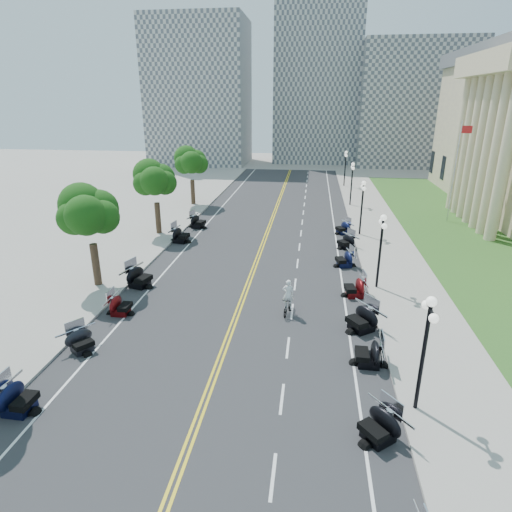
{
  "coord_description": "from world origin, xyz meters",
  "views": [
    {
      "loc": [
        4.07,
        -22.88,
        11.87
      ],
      "look_at": [
        0.52,
        3.85,
        2.0
      ],
      "focal_mm": 30.0,
      "sensor_mm": 36.0,
      "label": 1
    }
  ],
  "objects_px": {
    "flagpole": "(454,173)",
    "bicycle": "(288,305)",
    "cyclist_rider": "(288,283)",
    "motorcycle_n_3": "(379,425)"
  },
  "relations": [
    {
      "from": "motorcycle_n_3",
      "to": "cyclist_rider",
      "type": "distance_m",
      "value": 10.39
    },
    {
      "from": "motorcycle_n_3",
      "to": "flagpole",
      "type": "bearing_deg",
      "value": 122.01
    },
    {
      "from": "flagpole",
      "to": "bicycle",
      "type": "distance_m",
      "value": 27.27
    },
    {
      "from": "motorcycle_n_3",
      "to": "bicycle",
      "type": "height_order",
      "value": "motorcycle_n_3"
    },
    {
      "from": "flagpole",
      "to": "motorcycle_n_3",
      "type": "xyz_separation_m",
      "value": [
        -11.11,
        -31.82,
        -4.33
      ]
    },
    {
      "from": "flagpole",
      "to": "cyclist_rider",
      "type": "relative_size",
      "value": 5.51
    },
    {
      "from": "bicycle",
      "to": "motorcycle_n_3",
      "type": "bearing_deg",
      "value": -56.75
    },
    {
      "from": "bicycle",
      "to": "cyclist_rider",
      "type": "bearing_deg",
      "value": 0.0
    },
    {
      "from": "bicycle",
      "to": "flagpole",
      "type": "bearing_deg",
      "value": 66.73
    },
    {
      "from": "bicycle",
      "to": "cyclist_rider",
      "type": "height_order",
      "value": "cyclist_rider"
    }
  ]
}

